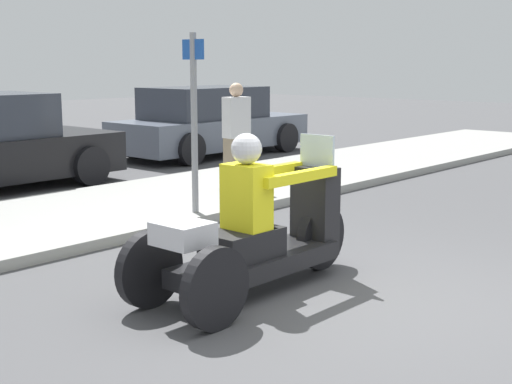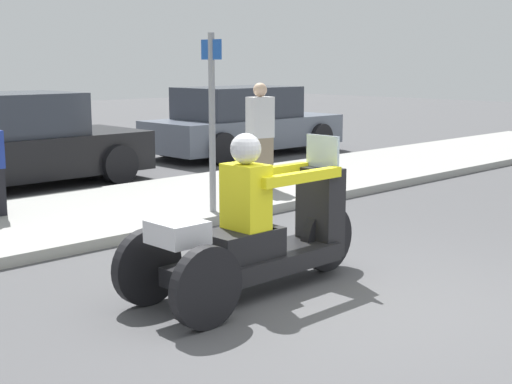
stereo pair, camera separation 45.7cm
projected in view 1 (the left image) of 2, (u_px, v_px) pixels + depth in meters
The scene contains 6 objects.
ground_plane at pixel (383, 306), 5.82m from camera, with size 60.00×60.00×0.00m, color #4C4C4F.
sidewalk_strip at pixel (63, 219), 8.82m from camera, with size 28.00×2.80×0.12m.
motorcycle_trike at pixel (256, 237), 6.12m from camera, with size 2.44×0.85×1.39m.
spectator_mid_group at pixel (237, 138), 10.49m from camera, with size 0.40×0.28×1.56m.
parked_car_lot_right at pixel (209, 123), 15.24m from camera, with size 4.46×1.95×1.46m.
street_sign at pixel (194, 116), 8.70m from camera, with size 0.08×0.36×2.20m.
Camera 1 is at (-4.84, -2.93, 1.96)m, focal length 50.00 mm.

